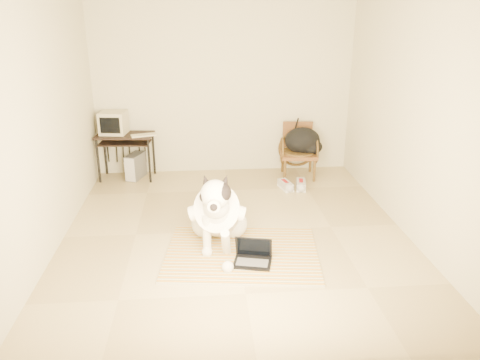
{
  "coord_description": "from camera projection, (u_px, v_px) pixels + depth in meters",
  "views": [
    {
      "loc": [
        -0.37,
        -5.02,
        2.52
      ],
      "look_at": [
        0.03,
        -0.35,
        0.78
      ],
      "focal_mm": 35.0,
      "sensor_mm": 36.0,
      "label": 1
    }
  ],
  "objects": [
    {
      "name": "sneaker_right",
      "position": [
        301.0,
        185.0,
        6.89
      ],
      "size": [
        0.19,
        0.35,
        0.12
      ],
      "color": "silver",
      "rests_on": "floor"
    },
    {
      "name": "sneaker_left",
      "position": [
        286.0,
        185.0,
        6.87
      ],
      "size": [
        0.21,
        0.35,
        0.12
      ],
      "color": "silver",
      "rests_on": "floor"
    },
    {
      "name": "rug",
      "position": [
        242.0,
        253.0,
        5.07
      ],
      "size": [
        1.76,
        1.43,
        0.02
      ],
      "color": "orange",
      "rests_on": "floor"
    },
    {
      "name": "wall_right",
      "position": [
        411.0,
        117.0,
        5.29
      ],
      "size": [
        0.0,
        4.5,
        4.5
      ],
      "primitive_type": "plane",
      "rotation": [
        1.57,
        0.0,
        -1.57
      ],
      "color": "beige",
      "rests_on": "floor"
    },
    {
      "name": "backpack",
      "position": [
        304.0,
        142.0,
        7.22
      ],
      "size": [
        0.57,
        0.45,
        0.41
      ],
      "color": "black",
      "rests_on": "rattan_chair"
    },
    {
      "name": "rattan_chair",
      "position": [
        298.0,
        150.0,
        7.3
      ],
      "size": [
        0.59,
        0.57,
        0.82
      ],
      "color": "brown",
      "rests_on": "floor"
    },
    {
      "name": "crt_monitor",
      "position": [
        113.0,
        123.0,
        7.07
      ],
      "size": [
        0.42,
        0.4,
        0.34
      ],
      "color": "#BAB192",
      "rests_on": "computer_desk"
    },
    {
      "name": "floor",
      "position": [
        235.0,
        231.0,
        5.6
      ],
      "size": [
        4.5,
        4.5,
        0.0
      ],
      "primitive_type": "plane",
      "color": "tan",
      "rests_on": "ground"
    },
    {
      "name": "desk_keyboard",
      "position": [
        144.0,
        135.0,
        6.99
      ],
      "size": [
        0.39,
        0.23,
        0.02
      ],
      "primitive_type": "cube",
      "rotation": [
        0.0,
        0.0,
        0.29
      ],
      "color": "#BAB192",
      "rests_on": "computer_desk"
    },
    {
      "name": "pc_tower",
      "position": [
        136.0,
        166.0,
        7.27
      ],
      "size": [
        0.3,
        0.45,
        0.39
      ],
      "color": "#535356",
      "rests_on": "floor"
    },
    {
      "name": "dog",
      "position": [
        218.0,
        214.0,
        5.14
      ],
      "size": [
        0.64,
        1.36,
        0.97
      ],
      "color": "white",
      "rests_on": "rug"
    },
    {
      "name": "laptop",
      "position": [
        253.0,
        256.0,
        4.86
      ],
      "size": [
        0.44,
        0.36,
        0.27
      ],
      "color": "black",
      "rests_on": "rug"
    },
    {
      "name": "wall_left",
      "position": [
        47.0,
        124.0,
        4.97
      ],
      "size": [
        0.0,
        4.5,
        4.5
      ],
      "primitive_type": "plane",
      "rotation": [
        1.57,
        0.0,
        1.57
      ],
      "color": "beige",
      "rests_on": "floor"
    },
    {
      "name": "wall_back",
      "position": [
        224.0,
        87.0,
        7.23
      ],
      "size": [
        4.5,
        0.0,
        4.5
      ],
      "primitive_type": "plane",
      "rotation": [
        1.57,
        0.0,
        0.0
      ],
      "color": "beige",
      "rests_on": "floor"
    },
    {
      "name": "computer_desk",
      "position": [
        125.0,
        141.0,
        7.11
      ],
      "size": [
        0.88,
        0.54,
        0.7
      ],
      "color": "black",
      "rests_on": "floor"
    },
    {
      "name": "wall_front",
      "position": [
        260.0,
        199.0,
        3.03
      ],
      "size": [
        4.5,
        0.0,
        4.5
      ],
      "primitive_type": "plane",
      "rotation": [
        -1.57,
        0.0,
        0.0
      ],
      "color": "beige",
      "rests_on": "floor"
    }
  ]
}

